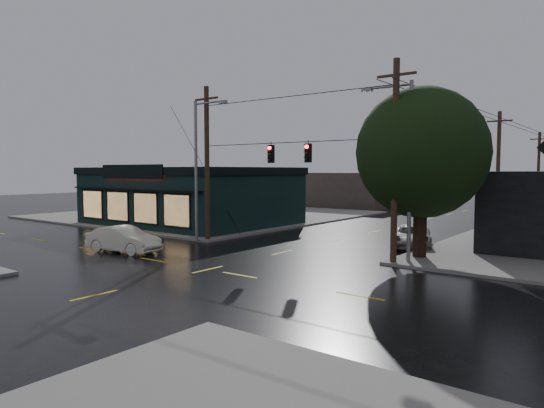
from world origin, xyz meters
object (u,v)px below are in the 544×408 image
Objects in this scene: corner_tree at (421,153)px; sedan_cream at (124,239)px; utility_pole_nw at (208,241)px; utility_pole_ne at (393,265)px; suv_silver at (412,236)px.

corner_tree reaches higher than sedan_cream.
utility_pole_nw is at bearing -16.76° from sedan_cream.
utility_pole_ne is 15.05m from sedan_cream.
suv_silver is at bearing -55.32° from sedan_cream.
utility_pole_ne reaches higher than sedan_cream.
sedan_cream is at bearing -157.37° from suv_silver.
corner_tree is 1.95× the size of sedan_cream.
sedan_cream is (-13.80, -5.97, 0.75)m from utility_pole_ne.
corner_tree is at bearing 9.40° from utility_pole_nw.
utility_pole_nw is (-13.50, -2.24, -5.62)m from corner_tree.
corner_tree is 14.79m from utility_pole_nw.
utility_pole_ne is (-0.50, -2.24, -5.62)m from corner_tree.
utility_pole_ne is at bearing -75.75° from sedan_cream.
corner_tree is at bearing -69.30° from sedan_cream.
suv_silver is at bearing 102.81° from utility_pole_ne.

